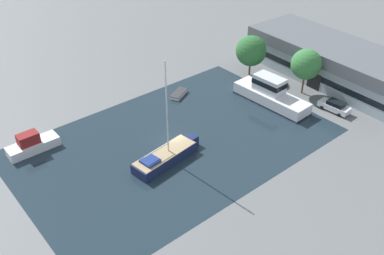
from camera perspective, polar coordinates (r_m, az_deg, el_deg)
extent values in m
plane|color=slate|center=(55.20, -2.35, -1.96)|extent=(440.00, 440.00, 0.00)
cube|color=#1E2D38|center=(55.20, -2.35, -1.96)|extent=(25.73, 39.41, 0.01)
cube|color=#99A8B2|center=(73.06, 18.59, 7.46)|extent=(29.59, 11.73, 3.83)
cube|color=#565B60|center=(71.91, 19.00, 9.52)|extent=(30.47, 12.08, 1.97)
cube|color=black|center=(69.37, 15.92, 5.99)|extent=(2.40, 0.17, 2.68)
cube|color=black|center=(69.03, 16.02, 6.55)|extent=(24.76, 1.14, 0.96)
cylinder|color=brown|center=(67.58, 14.58, 5.66)|extent=(0.27, 0.27, 3.12)
sphere|color=#387A3D|center=(66.16, 14.98, 8.16)|extent=(4.57, 4.57, 4.57)
cylinder|color=brown|center=(71.81, 7.69, 7.87)|extent=(0.31, 0.31, 2.37)
sphere|color=#2D6B33|center=(70.55, 7.88, 10.10)|extent=(4.96, 4.96, 4.96)
cube|color=silver|center=(64.53, 18.44, 2.63)|extent=(4.61, 2.10, 0.78)
cube|color=black|center=(64.14, 18.68, 3.08)|extent=(2.44, 1.74, 0.57)
cube|color=black|center=(64.60, 17.78, 3.46)|extent=(0.13, 1.45, 0.45)
cylinder|color=black|center=(64.61, 16.97, 2.58)|extent=(0.61, 0.24, 0.60)
cylinder|color=black|center=(65.87, 17.70, 3.07)|extent=(0.61, 0.24, 0.60)
cylinder|color=black|center=(63.57, 19.08, 1.61)|extent=(0.61, 0.24, 0.60)
cylinder|color=black|center=(64.85, 19.78, 2.12)|extent=(0.61, 0.24, 0.60)
cube|color=#19234C|center=(51.63, -3.65, -4.02)|extent=(3.76, 8.79, 1.26)
cube|color=#19234C|center=(54.39, 0.02, -1.72)|extent=(1.36, 1.34, 1.26)
cube|color=tan|center=(51.22, -3.67, -3.42)|extent=(3.61, 8.44, 0.08)
cylinder|color=silver|center=(48.24, -3.38, 2.54)|extent=(0.16, 0.16, 11.81)
cylinder|color=silver|center=(49.85, -4.77, -3.03)|extent=(0.61, 3.82, 0.12)
cube|color=navy|center=(49.88, -5.61, -4.44)|extent=(2.11, 2.10, 0.30)
cube|color=white|center=(64.04, 10.50, 3.89)|extent=(12.06, 3.88, 1.77)
cube|color=black|center=(64.40, 10.43, 3.31)|extent=(12.18, 3.95, 0.18)
cube|color=silver|center=(63.36, 10.27, 5.71)|extent=(4.63, 2.63, 2.37)
cube|color=black|center=(63.25, 10.29, 5.90)|extent=(4.72, 2.70, 0.76)
cube|color=white|center=(65.35, -1.78, 4.48)|extent=(2.68, 3.59, 0.48)
cube|color=#333338|center=(65.22, -1.78, 4.70)|extent=(2.81, 3.75, 0.08)
cube|color=white|center=(56.98, -20.40, -2.35)|extent=(2.27, 6.32, 1.20)
cube|color=maroon|center=(56.18, -21.01, -1.41)|extent=(1.58, 2.53, 1.41)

